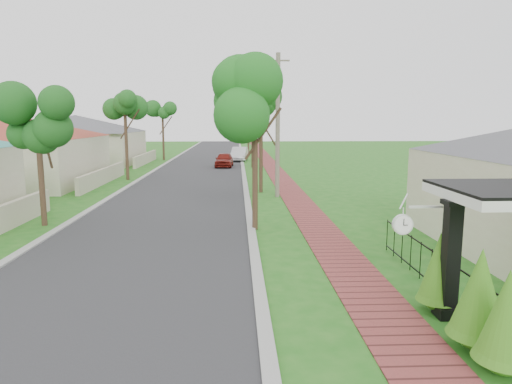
# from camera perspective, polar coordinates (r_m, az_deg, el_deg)

# --- Properties ---
(ground) EXTENTS (160.00, 160.00, 0.00)m
(ground) POSITION_cam_1_polar(r_m,az_deg,el_deg) (10.77, -2.97, -13.53)
(ground) COLOR #1E6417
(ground) RESTS_ON ground
(road) EXTENTS (7.00, 120.00, 0.02)m
(road) POSITION_cam_1_polar(r_m,az_deg,el_deg) (30.39, -8.29, 1.09)
(road) COLOR #28282B
(road) RESTS_ON ground
(kerb_right) EXTENTS (0.30, 120.00, 0.10)m
(kerb_right) POSITION_cam_1_polar(r_m,az_deg,el_deg) (30.24, -1.39, 1.14)
(kerb_right) COLOR #9E9E99
(kerb_right) RESTS_ON ground
(kerb_left) EXTENTS (0.30, 120.00, 0.10)m
(kerb_left) POSITION_cam_1_polar(r_m,az_deg,el_deg) (30.98, -15.02, 1.03)
(kerb_left) COLOR #9E9E99
(kerb_left) RESTS_ON ground
(sidewalk) EXTENTS (1.50, 120.00, 0.03)m
(sidewalk) POSITION_cam_1_polar(r_m,az_deg,el_deg) (30.39, 3.51, 1.17)
(sidewalk) COLOR brown
(sidewalk) RESTS_ON ground
(porch_post) EXTENTS (0.48, 0.48, 2.52)m
(porch_post) POSITION_cam_1_polar(r_m,az_deg,el_deg) (10.43, 23.10, -8.49)
(porch_post) COLOR black
(porch_post) RESTS_ON ground
(picket_fence) EXTENTS (0.03, 8.02, 1.00)m
(picket_fence) POSITION_cam_1_polar(r_m,az_deg,el_deg) (11.61, 22.37, -9.73)
(picket_fence) COLOR black
(picket_fence) RESTS_ON ground
(street_trees) EXTENTS (10.70, 37.65, 5.89)m
(street_trees) POSITION_cam_1_polar(r_m,az_deg,el_deg) (36.92, -7.17, 9.55)
(street_trees) COLOR #382619
(street_trees) RESTS_ON ground
(hedge_row) EXTENTS (0.94, 3.31, 1.90)m
(hedge_row) POSITION_cam_1_polar(r_m,az_deg,el_deg) (9.45, 25.60, -11.88)
(hedge_row) COLOR #2F6F16
(hedge_row) RESTS_ON ground
(far_house_red) EXTENTS (15.56, 15.56, 4.60)m
(far_house_red) POSITION_cam_1_polar(r_m,az_deg,el_deg) (33.59, -29.23, 4.81)
(far_house_red) COLOR beige
(far_house_red) RESTS_ON ground
(far_house_grey) EXTENTS (15.56, 15.56, 4.60)m
(far_house_grey) POSITION_cam_1_polar(r_m,az_deg,el_deg) (46.50, -21.48, 6.17)
(far_house_grey) COLOR beige
(far_house_grey) RESTS_ON ground
(parked_car_red) EXTENTS (1.69, 3.76, 1.25)m
(parked_car_red) POSITION_cam_1_polar(r_m,az_deg,el_deg) (40.58, -4.00, 4.02)
(parked_car_red) COLOR maroon
(parked_car_red) RESTS_ON ground
(parked_car_white) EXTENTS (1.89, 4.34, 1.39)m
(parked_car_white) POSITION_cam_1_polar(r_m,az_deg,el_deg) (46.71, -2.08, 4.77)
(parked_car_white) COLOR silver
(parked_car_white) RESTS_ON ground
(near_tree) EXTENTS (2.29, 2.29, 5.89)m
(near_tree) POSITION_cam_1_polar(r_m,az_deg,el_deg) (16.97, -0.13, 10.92)
(near_tree) COLOR #382619
(near_tree) RESTS_ON ground
(utility_pole) EXTENTS (1.20, 0.24, 7.57)m
(utility_pole) POSITION_cam_1_polar(r_m,az_deg,el_deg) (24.41, 2.73, 8.32)
(utility_pole) COLOR #716A58
(utility_pole) RESTS_ON ground
(station_clock) EXTENTS (1.07, 0.13, 0.62)m
(station_clock) POSITION_cam_1_polar(r_m,az_deg,el_deg) (10.24, 18.05, -3.71)
(station_clock) COLOR white
(station_clock) RESTS_ON ground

